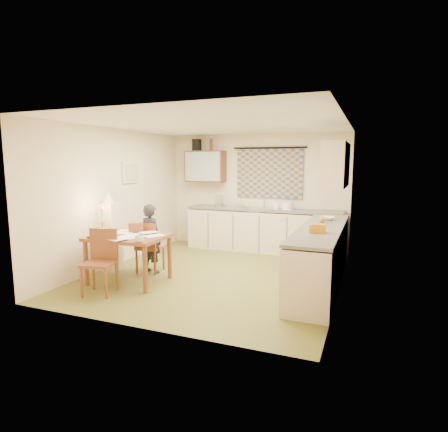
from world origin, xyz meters
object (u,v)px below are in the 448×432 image
at_px(counter_back, 263,230).
at_px(person, 151,239).
at_px(stove, 309,279).
at_px(chair_far, 150,256).
at_px(counter_right, 321,257).
at_px(dining_table, 129,259).
at_px(shelf_stand, 110,237).

height_order(counter_back, person, person).
bearing_deg(counter_back, stove, -64.10).
bearing_deg(counter_back, chair_far, -122.00).
height_order(counter_back, chair_far, counter_back).
relative_size(counter_right, dining_table, 2.47).
xyz_separation_m(person, shelf_stand, (-0.74, -0.15, 0.00)).
bearing_deg(shelf_stand, chair_far, 13.43).
relative_size(counter_back, dining_table, 2.77).
xyz_separation_m(stove, dining_table, (-2.84, 0.15, -0.05)).
bearing_deg(stove, counter_right, 90.00).
bearing_deg(dining_table, counter_back, 61.32).
relative_size(stove, shelf_stand, 0.72).
height_order(person, shelf_stand, shelf_stand).
height_order(counter_back, dining_table, counter_back).
distance_m(counter_back, shelf_stand, 3.19).
bearing_deg(counter_right, stove, -90.00).
relative_size(chair_far, shelf_stand, 0.74).
height_order(counter_right, person, person).
height_order(counter_back, shelf_stand, shelf_stand).
distance_m(person, shelf_stand, 0.75).
relative_size(counter_back, shelf_stand, 2.76).
distance_m(counter_right, shelf_stand, 3.58).
relative_size(chair_far, person, 0.74).
bearing_deg(counter_back, counter_right, -52.43).
distance_m(counter_right, person, 2.83).
distance_m(stove, dining_table, 2.85).
bearing_deg(dining_table, person, 83.30).
bearing_deg(stove, chair_far, 165.40).
xyz_separation_m(stove, shelf_stand, (-3.54, 0.58, 0.17)).
relative_size(counter_back, person, 2.76).
height_order(stove, chair_far, chair_far).
relative_size(counter_right, person, 2.47).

